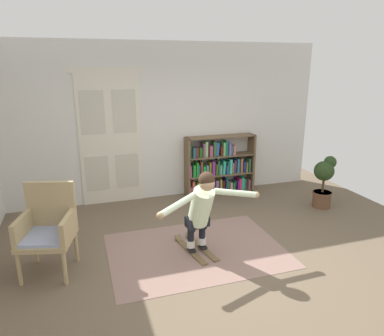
{
  "coord_description": "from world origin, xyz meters",
  "views": [
    {
      "loc": [
        -1.6,
        -3.87,
        2.49
      ],
      "look_at": [
        -0.1,
        0.82,
        1.05
      ],
      "focal_mm": 33.19,
      "sensor_mm": 36.0,
      "label": 1
    }
  ],
  "objects_px": {
    "wicker_chair": "(48,227)",
    "potted_plant": "(324,180)",
    "bookshelf": "(218,168)",
    "person_skier": "(202,206)",
    "skis_pair": "(195,248)"
  },
  "relations": [
    {
      "from": "wicker_chair",
      "to": "person_skier",
      "type": "distance_m",
      "value": 1.93
    },
    {
      "from": "potted_plant",
      "to": "skis_pair",
      "type": "relative_size",
      "value": 1.1
    },
    {
      "from": "bookshelf",
      "to": "potted_plant",
      "type": "relative_size",
      "value": 1.48
    },
    {
      "from": "wicker_chair",
      "to": "bookshelf",
      "type": "bearing_deg",
      "value": 32.88
    },
    {
      "from": "wicker_chair",
      "to": "skis_pair",
      "type": "relative_size",
      "value": 1.28
    },
    {
      "from": "wicker_chair",
      "to": "potted_plant",
      "type": "bearing_deg",
      "value": 8.41
    },
    {
      "from": "wicker_chair",
      "to": "skis_pair",
      "type": "height_order",
      "value": "wicker_chair"
    },
    {
      "from": "potted_plant",
      "to": "skis_pair",
      "type": "distance_m",
      "value": 2.82
    },
    {
      "from": "bookshelf",
      "to": "skis_pair",
      "type": "distance_m",
      "value": 2.39
    },
    {
      "from": "wicker_chair",
      "to": "person_skier",
      "type": "height_order",
      "value": "person_skier"
    },
    {
      "from": "bookshelf",
      "to": "potted_plant",
      "type": "height_order",
      "value": "bookshelf"
    },
    {
      "from": "wicker_chair",
      "to": "potted_plant",
      "type": "xyz_separation_m",
      "value": [
        4.54,
        0.67,
        -0.06
      ]
    },
    {
      "from": "bookshelf",
      "to": "potted_plant",
      "type": "bearing_deg",
      "value": -40.08
    },
    {
      "from": "bookshelf",
      "to": "person_skier",
      "type": "relative_size",
      "value": 0.95
    },
    {
      "from": "wicker_chair",
      "to": "person_skier",
      "type": "xyz_separation_m",
      "value": [
        1.91,
        -0.25,
        0.13
      ]
    }
  ]
}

